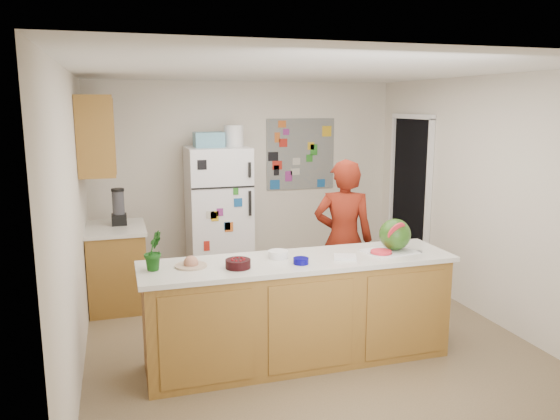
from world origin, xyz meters
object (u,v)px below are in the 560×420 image
object	(u,v)px
watermelon	(395,234)
cherry_bowl	(238,264)
refrigerator	(219,215)
person	(343,240)

from	to	relation	value
watermelon	cherry_bowl	xyz separation A→B (m)	(-1.45, -0.10, -0.12)
refrigerator	watermelon	xyz separation A→B (m)	(1.15, -2.38, 0.22)
person	cherry_bowl	xyz separation A→B (m)	(-1.31, -0.91, 0.12)
person	cherry_bowl	world-z (taller)	person
watermelon	cherry_bowl	bearing A→B (deg)	-176.06
person	watermelon	world-z (taller)	person
refrigerator	cherry_bowl	bearing A→B (deg)	-96.91
refrigerator	cherry_bowl	size ratio (longest dim) A/B	8.36
watermelon	cherry_bowl	world-z (taller)	watermelon
refrigerator	cherry_bowl	xyz separation A→B (m)	(-0.30, -2.48, 0.11)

